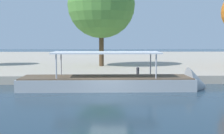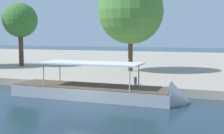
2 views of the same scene
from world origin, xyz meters
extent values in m
plane|color=#1E3342|center=(0.00, 0.00, 0.00)|extent=(220.00, 220.00, 0.00)
cube|color=#A39989|center=(0.00, 32.83, 0.35)|extent=(120.00, 55.00, 0.70)
cube|color=#9EA3A8|center=(-0.12, 2.89, 0.21)|extent=(12.90, 3.20, 1.33)
cone|color=#9EA3A8|center=(6.82, 2.90, 0.21)|extent=(1.40, 2.87, 2.87)
cube|color=brown|center=(-0.12, 2.89, 0.92)|extent=(12.64, 3.04, 0.08)
cylinder|color=#B2B2B7|center=(3.42, 4.17, 1.82)|extent=(0.10, 0.10, 1.74)
cylinder|color=#B2B2B7|center=(3.42, 1.62, 1.82)|extent=(0.10, 0.10, 1.74)
cylinder|color=#B2B2B7|center=(-3.67, 4.17, 1.82)|extent=(0.10, 0.10, 1.74)
cylinder|color=#B2B2B7|center=(-3.67, 1.61, 1.82)|extent=(0.10, 0.10, 1.74)
cube|color=silver|center=(-0.12, 2.89, 2.75)|extent=(8.00, 2.94, 0.12)
cylinder|color=#2D2D33|center=(2.62, 6.10, 0.95)|extent=(0.24, 0.24, 0.49)
sphere|color=#2D2D33|center=(2.62, 6.10, 1.26)|extent=(0.27, 0.27, 0.27)
cylinder|color=#4C3823|center=(-0.55, 15.47, 2.80)|extent=(0.54, 0.54, 4.18)
sphere|color=#4C8438|center=(-0.55, 15.47, 7.79)|extent=(7.73, 7.73, 7.73)
sphere|color=#4C8438|center=(1.02, 15.39, 7.14)|extent=(3.92, 3.92, 3.92)
camera|label=1|loc=(-0.35, -19.98, 3.67)|focal=49.05mm
camera|label=2|loc=(9.16, -18.04, 4.86)|focal=46.80mm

